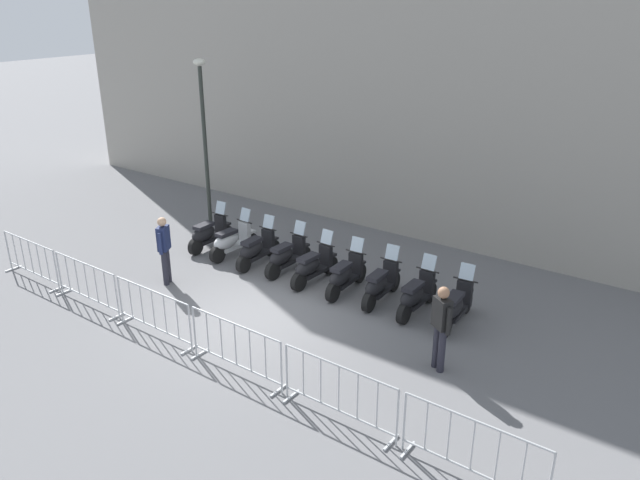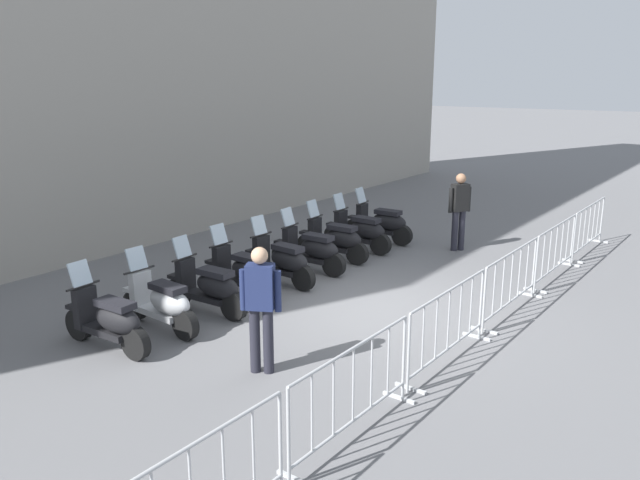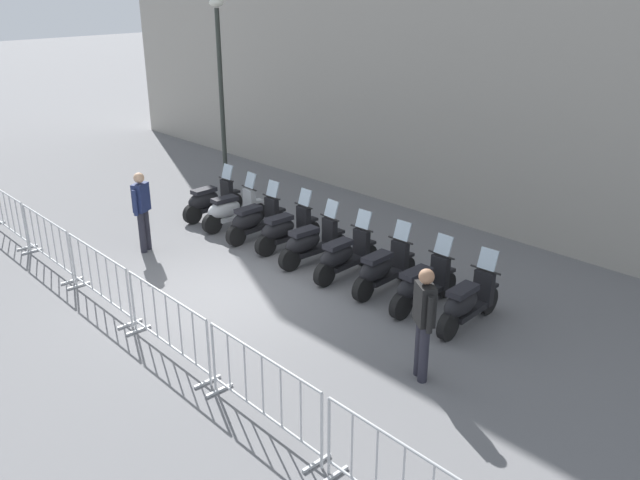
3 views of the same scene
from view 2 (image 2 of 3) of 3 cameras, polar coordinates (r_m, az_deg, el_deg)
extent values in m
plane|color=slate|center=(10.92, 5.36, -6.14)|extent=(120.00, 120.00, 0.00)
cylinder|color=black|center=(10.28, -20.61, -7.01)|extent=(0.17, 0.49, 0.48)
cylinder|color=black|center=(9.36, -16.06, -8.80)|extent=(0.17, 0.49, 0.48)
cube|color=black|center=(9.80, -18.46, -7.65)|extent=(0.33, 0.88, 0.10)
ellipsoid|color=black|center=(9.50, -17.53, -6.73)|extent=(0.41, 0.86, 0.40)
cube|color=black|center=(9.45, -17.76, -5.44)|extent=(0.32, 0.62, 0.10)
cube|color=black|center=(10.03, -20.14, -5.62)|extent=(0.35, 0.16, 0.60)
cylinder|color=black|center=(9.93, -20.30, -3.83)|extent=(0.56, 0.07, 0.04)
cube|color=silver|center=(9.91, -20.57, -2.79)|extent=(0.33, 0.16, 0.35)
cube|color=black|center=(10.19, -20.74, -5.60)|extent=(0.22, 0.33, 0.06)
cylinder|color=black|center=(10.77, -16.11, -5.63)|extent=(0.21, 0.50, 0.48)
cylinder|color=black|center=(9.84, -11.88, -7.35)|extent=(0.21, 0.50, 0.48)
cube|color=#B7BABC|center=(10.28, -14.11, -6.25)|extent=(0.41, 0.90, 0.10)
ellipsoid|color=#B7BABC|center=(9.99, -13.22, -5.35)|extent=(0.48, 0.89, 0.40)
cube|color=black|center=(9.94, -13.41, -4.12)|extent=(0.37, 0.64, 0.10)
cube|color=#B7BABC|center=(10.52, -15.64, -4.29)|extent=(0.36, 0.19, 0.60)
cylinder|color=black|center=(10.42, -15.77, -2.58)|extent=(0.56, 0.12, 0.04)
cube|color=silver|center=(10.41, -16.00, -1.58)|extent=(0.34, 0.19, 0.35)
cube|color=#B7BABC|center=(10.68, -16.22, -4.28)|extent=(0.25, 0.35, 0.06)
cylinder|color=black|center=(11.25, -12.44, -4.51)|extent=(0.17, 0.49, 0.48)
cylinder|color=black|center=(10.43, -7.66, -5.84)|extent=(0.17, 0.49, 0.48)
cube|color=black|center=(10.81, -10.15, -4.96)|extent=(0.33, 0.88, 0.10)
ellipsoid|color=black|center=(10.55, -9.11, -4.03)|extent=(0.41, 0.86, 0.40)
cube|color=black|center=(10.50, -9.28, -2.86)|extent=(0.32, 0.62, 0.10)
cube|color=black|center=(11.02, -11.85, -3.18)|extent=(0.35, 0.16, 0.60)
cylinder|color=black|center=(10.92, -11.95, -1.53)|extent=(0.56, 0.07, 0.04)
cube|color=silver|center=(10.91, -12.18, -0.59)|extent=(0.33, 0.16, 0.35)
cube|color=black|center=(11.16, -12.52, -3.20)|extent=(0.22, 0.33, 0.06)
cylinder|color=black|center=(11.94, -9.29, -3.20)|extent=(0.20, 0.49, 0.48)
cylinder|color=black|center=(11.11, -4.88, -4.44)|extent=(0.20, 0.49, 0.48)
cube|color=black|center=(11.50, -7.17, -3.61)|extent=(0.39, 0.90, 0.10)
ellipsoid|color=black|center=(11.24, -6.20, -2.74)|extent=(0.47, 0.88, 0.40)
cube|color=black|center=(11.20, -6.34, -1.63)|extent=(0.36, 0.63, 0.10)
cube|color=black|center=(11.72, -8.73, -1.93)|extent=(0.36, 0.18, 0.60)
cylinder|color=black|center=(11.63, -8.79, -0.38)|extent=(0.56, 0.11, 0.04)
cube|color=silver|center=(11.62, -8.99, 0.52)|extent=(0.34, 0.18, 0.35)
cube|color=black|center=(11.86, -9.34, -1.96)|extent=(0.24, 0.34, 0.06)
cylinder|color=black|center=(12.51, -5.82, -2.24)|extent=(0.21, 0.50, 0.48)
cylinder|color=black|center=(11.70, -1.50, -3.38)|extent=(0.21, 0.50, 0.48)
cube|color=black|center=(12.08, -3.73, -2.61)|extent=(0.41, 0.90, 0.10)
ellipsoid|color=black|center=(11.83, -2.76, -1.76)|extent=(0.49, 0.89, 0.40)
cube|color=black|center=(11.79, -2.88, -0.71)|extent=(0.37, 0.64, 0.10)
cube|color=black|center=(12.29, -5.24, -1.02)|extent=(0.36, 0.19, 0.60)
cylinder|color=black|center=(12.21, -5.27, 0.47)|extent=(0.56, 0.12, 0.04)
cube|color=silver|center=(12.20, -5.46, 1.32)|extent=(0.34, 0.19, 0.35)
cube|color=black|center=(12.43, -5.85, -1.05)|extent=(0.25, 0.35, 0.06)
cylinder|color=black|center=(13.14, -3.31, -1.33)|extent=(0.17, 0.49, 0.48)
cylinder|color=black|center=(12.46, 1.24, -2.22)|extent=(0.17, 0.49, 0.48)
cube|color=black|center=(12.78, -1.10, -1.60)|extent=(0.34, 0.88, 0.10)
ellipsoid|color=black|center=(12.56, -0.06, -0.75)|extent=(0.41, 0.86, 0.40)
cube|color=black|center=(12.52, -0.18, 0.24)|extent=(0.32, 0.62, 0.10)
cube|color=black|center=(12.95, -2.68, -0.15)|extent=(0.35, 0.16, 0.60)
cylinder|color=black|center=(12.87, -2.70, 1.27)|extent=(0.56, 0.07, 0.04)
cube|color=silver|center=(12.86, -2.88, 2.08)|extent=(0.33, 0.16, 0.35)
cube|color=black|center=(13.07, -3.33, -0.20)|extent=(0.22, 0.33, 0.06)
cylinder|color=black|center=(13.88, -1.10, -0.43)|extent=(0.17, 0.49, 0.48)
cylinder|color=black|center=(13.24, 3.33, -1.21)|extent=(0.17, 0.49, 0.48)
cube|color=black|center=(13.54, 1.06, -0.65)|extent=(0.33, 0.88, 0.10)
ellipsoid|color=black|center=(13.34, 2.08, 0.17)|extent=(0.41, 0.86, 0.40)
cube|color=black|center=(13.30, 1.98, 1.11)|extent=(0.32, 0.62, 0.10)
cube|color=black|center=(13.70, -0.46, 0.71)|extent=(0.35, 0.16, 0.60)
cylinder|color=black|center=(13.62, -0.47, 2.06)|extent=(0.56, 0.07, 0.04)
cube|color=silver|center=(13.61, -0.64, 2.82)|extent=(0.33, 0.16, 0.35)
cube|color=black|center=(13.81, -1.10, 0.65)|extent=(0.22, 0.33, 0.06)
cylinder|color=black|center=(14.62, 1.25, 0.37)|extent=(0.19, 0.49, 0.48)
cylinder|color=black|center=(13.97, 5.40, -0.39)|extent=(0.19, 0.49, 0.48)
cube|color=black|center=(14.28, 3.28, 0.15)|extent=(0.38, 0.89, 0.10)
ellipsoid|color=black|center=(14.07, 4.25, 0.92)|extent=(0.45, 0.88, 0.40)
cube|color=black|center=(14.03, 4.16, 1.81)|extent=(0.35, 0.63, 0.10)
cube|color=black|center=(14.44, 1.86, 1.45)|extent=(0.35, 0.18, 0.60)
cylinder|color=black|center=(14.37, 1.87, 2.73)|extent=(0.56, 0.10, 0.04)
cube|color=silver|center=(14.36, 1.71, 3.45)|extent=(0.33, 0.18, 0.35)
cube|color=black|center=(14.56, 1.26, 1.40)|extent=(0.24, 0.34, 0.06)
cylinder|color=black|center=(15.34, 3.14, 1.05)|extent=(0.17, 0.49, 0.48)
cylinder|color=black|center=(14.79, 7.30, 0.41)|extent=(0.17, 0.49, 0.48)
cube|color=black|center=(15.05, 5.18, 0.88)|extent=(0.33, 0.88, 0.10)
ellipsoid|color=black|center=(14.86, 6.16, 1.64)|extent=(0.40, 0.86, 0.40)
cube|color=black|center=(14.83, 6.07, 2.48)|extent=(0.31, 0.61, 0.10)
cube|color=black|center=(15.18, 3.76, 2.09)|extent=(0.35, 0.16, 0.60)
cylinder|color=black|center=(15.11, 3.78, 3.31)|extent=(0.56, 0.07, 0.04)
cube|color=silver|center=(15.10, 3.63, 4.00)|extent=(0.33, 0.16, 0.35)
cube|color=black|center=(15.28, 3.15, 2.03)|extent=(0.22, 0.33, 0.06)
cylinder|color=#B2B5B7|center=(6.31, -3.55, -17.59)|extent=(0.04, 0.04, 1.05)
cylinder|color=#B2B5B7|center=(5.37, -11.63, -17.61)|extent=(2.19, 0.30, 0.04)
cylinder|color=#B2B5B7|center=(5.82, -8.54, -19.80)|extent=(0.02, 0.02, 0.87)
cylinder|color=#B2B5B7|center=(6.03, -5.94, -18.31)|extent=(0.02, 0.02, 0.87)
cube|color=#B2B5B7|center=(6.72, -2.25, -20.47)|extent=(0.09, 0.44, 0.04)
cube|color=#B2B5B7|center=(8.15, 7.02, -13.73)|extent=(0.09, 0.44, 0.04)
cylinder|color=#B2B5B7|center=(6.39, -2.82, -17.14)|extent=(0.04, 0.04, 1.05)
cylinder|color=#B2B5B7|center=(7.99, 7.45, -10.30)|extent=(0.04, 0.04, 1.05)
cylinder|color=#B2B5B7|center=(6.92, 3.03, -9.55)|extent=(2.19, 0.30, 0.04)
cylinder|color=#B2B5B7|center=(7.32, 2.93, -15.76)|extent=(2.19, 0.30, 0.04)
cylinder|color=#B2B5B7|center=(6.58, -0.72, -15.14)|extent=(0.02, 0.02, 0.87)
cylinder|color=#B2B5B7|center=(6.84, 1.21, -13.90)|extent=(0.02, 0.02, 0.87)
cylinder|color=#B2B5B7|center=(7.11, 2.98, -12.75)|extent=(0.02, 0.02, 0.87)
cylinder|color=#B2B5B7|center=(7.38, 4.60, -11.67)|extent=(0.02, 0.02, 0.87)
cylinder|color=#B2B5B7|center=(7.66, 6.10, -10.65)|extent=(0.02, 0.02, 0.87)
cube|color=#B2B5B7|center=(8.38, 8.06, -12.92)|extent=(0.09, 0.44, 0.04)
cube|color=#B2B5B7|center=(10.04, 13.74, -8.34)|extent=(0.09, 0.44, 0.04)
cylinder|color=#B2B5B7|center=(8.09, 7.88, -10.00)|extent=(0.04, 0.04, 1.05)
cylinder|color=#B2B5B7|center=(9.94, 14.12, -5.49)|extent=(0.04, 0.04, 1.05)
cylinder|color=#B2B5B7|center=(8.81, 11.51, -4.36)|extent=(2.19, 0.30, 0.04)
cylinder|color=#B2B5B7|center=(9.13, 11.23, -9.53)|extent=(2.19, 0.30, 0.04)
cylinder|color=#B2B5B7|center=(8.35, 9.15, -8.55)|extent=(0.02, 0.02, 0.87)
cylinder|color=#B2B5B7|center=(8.65, 10.30, -7.74)|extent=(0.02, 0.02, 0.87)
cylinder|color=#B2B5B7|center=(8.96, 11.37, -6.99)|extent=(0.02, 0.02, 0.87)
cylinder|color=#B2B5B7|center=(9.27, 12.36, -6.28)|extent=(0.02, 0.02, 0.87)
cylinder|color=#B2B5B7|center=(9.59, 13.29, -5.62)|extent=(0.02, 0.02, 0.87)
cube|color=#B2B5B7|center=(10.30, 14.40, -7.79)|extent=(0.09, 0.44, 0.04)
cube|color=#B2B5B7|center=(12.09, 18.15, -4.64)|extent=(0.09, 0.44, 0.04)
cylinder|color=#B2B5B7|center=(10.04, 14.39, -5.29)|extent=(0.04, 0.04, 1.05)
cylinder|color=#B2B5B7|center=(12.01, 18.48, -2.25)|extent=(0.04, 0.04, 1.05)
cylinder|color=#B2B5B7|center=(10.87, 16.83, -1.01)|extent=(2.19, 0.30, 0.04)
cylinder|color=#B2B5B7|center=(11.13, 16.49, -5.32)|extent=(2.19, 0.30, 0.04)
cylinder|color=#B2B5B7|center=(10.33, 15.22, -4.24)|extent=(0.02, 0.02, 0.87)
cylinder|color=#B2B5B7|center=(10.66, 15.96, -3.70)|extent=(0.02, 0.02, 0.87)
cylinder|color=#B2B5B7|center=(10.99, 16.66, -3.19)|extent=(0.02, 0.02, 0.87)
cylinder|color=#B2B5B7|center=(11.32, 17.31, -2.72)|extent=(0.02, 0.02, 0.87)
cylinder|color=#B2B5B7|center=(11.65, 17.93, -2.27)|extent=(0.02, 0.02, 0.87)
cube|color=#B2B5B7|center=(12.35, 18.60, -4.26)|extent=(0.09, 0.44, 0.04)
cube|color=#B2B5B7|center=(14.21, 21.23, -2.02)|extent=(0.09, 0.44, 0.04)
cylinder|color=#B2B5B7|center=(12.12, 18.66, -2.12)|extent=(0.04, 0.04, 1.05)
cylinder|color=#B2B5B7|center=(14.17, 21.52, 0.02)|extent=(0.04, 0.04, 1.05)
cylinder|color=#B2B5B7|center=(13.01, 20.41, 1.26)|extent=(2.19, 0.30, 0.04)
cylinder|color=#B2B5B7|center=(13.23, 20.07, -2.40)|extent=(2.19, 0.30, 0.04)
cylinder|color=#B2B5B7|center=(12.44, 19.24, -1.31)|extent=(0.02, 0.02, 0.87)
cylinder|color=#B2B5B7|center=(12.78, 19.75, -0.94)|extent=(0.02, 0.02, 0.87)
cylinder|color=#B2B5B7|center=(13.12, 20.24, -0.59)|extent=(0.02, 0.02, 0.87)
cylinder|color=#B2B5B7|center=(13.46, 20.70, -0.25)|extent=(0.02, 0.02, 0.87)
cylinder|color=#B2B5B7|center=(13.80, 21.14, 0.07)|extent=(0.02, 0.02, 0.87)
cube|color=#B2B5B7|center=(14.49, 21.56, -1.74)|extent=(0.09, 0.44, 0.04)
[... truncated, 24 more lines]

